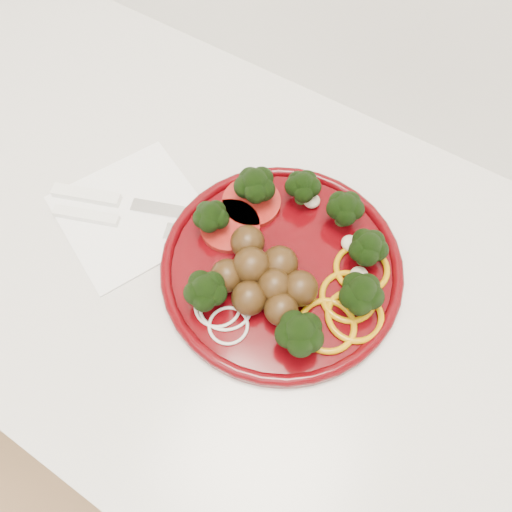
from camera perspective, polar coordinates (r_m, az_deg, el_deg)
The scene contains 5 objects.
counter at distance 1.02m, azimuth 7.79°, elevation -17.45°, with size 2.40×0.60×0.90m.
plate at distance 0.59m, azimuth 3.15°, elevation -0.64°, with size 0.29×0.29×0.06m.
napkin at distance 0.66m, azimuth -13.98°, elevation 4.79°, with size 0.17×0.17×0.00m, color white.
knife at distance 0.67m, azimuth -15.84°, elevation 6.13°, with size 0.22×0.10×0.01m.
fork at distance 0.66m, azimuth -16.95°, elevation 4.06°, with size 0.19×0.09×0.01m.
Camera 1 is at (-0.01, 1.47, 1.44)m, focal length 35.00 mm.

